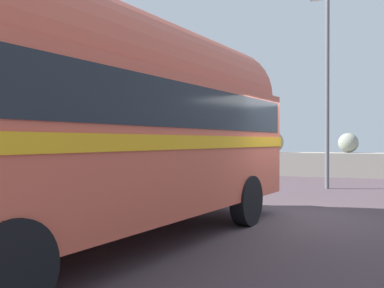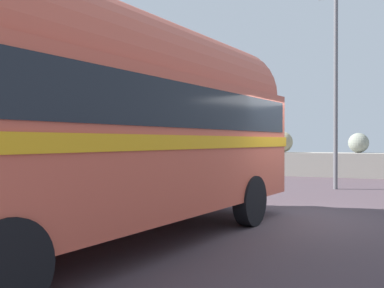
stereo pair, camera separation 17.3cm
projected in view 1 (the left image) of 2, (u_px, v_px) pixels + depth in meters
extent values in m
cube|color=#46383E|center=(272.00, 219.00, 8.88)|extent=(32.00, 26.00, 0.02)
cube|color=gray|center=(319.00, 164.00, 19.87)|extent=(31.36, 1.80, 1.10)
sphere|color=gray|center=(89.00, 143.00, 24.44)|extent=(0.92, 0.92, 0.92)
cube|color=gray|center=(149.00, 140.00, 23.52)|extent=(1.08, 1.31, 1.16)
sphere|color=gray|center=(214.00, 144.00, 22.01)|extent=(0.82, 0.82, 0.82)
sphere|color=gray|center=(273.00, 142.00, 20.42)|extent=(0.99, 0.99, 0.99)
sphere|color=gray|center=(348.00, 143.00, 19.83)|extent=(0.92, 0.92, 0.92)
cylinder|color=black|center=(154.00, 193.00, 9.29)|extent=(0.44, 0.99, 0.96)
cylinder|color=black|center=(247.00, 200.00, 8.16)|extent=(0.44, 0.99, 0.96)
cylinder|color=black|center=(6.00, 272.00, 3.69)|extent=(0.44, 0.99, 0.96)
cube|color=#C9543F|center=(112.00, 146.00, 6.48)|extent=(3.78, 8.68, 2.10)
cylinder|color=#C9543F|center=(112.00, 77.00, 6.48)|extent=(3.53, 8.32, 2.20)
cube|color=gold|center=(112.00, 142.00, 6.48)|extent=(3.85, 8.78, 0.20)
cube|color=black|center=(112.00, 108.00, 6.48)|extent=(3.76, 8.36, 0.64)
cube|color=silver|center=(232.00, 180.00, 10.15)|extent=(2.27, 0.54, 0.28)
cylinder|color=black|center=(42.00, 194.00, 9.07)|extent=(0.41, 0.99, 0.96)
cube|color=silver|center=(63.00, 177.00, 11.06)|extent=(2.28, 0.46, 0.28)
cylinder|color=#5B5B60|center=(327.00, 94.00, 14.41)|extent=(0.14, 0.14, 6.46)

